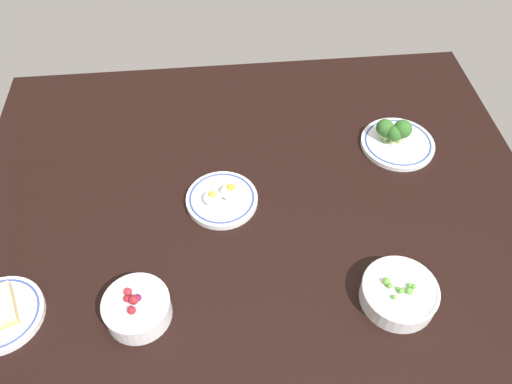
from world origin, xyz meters
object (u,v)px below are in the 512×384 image
object	(u,v)px
plate_sandwich	(0,313)
plate_eggs	(222,198)
plate_broccoli	(396,138)
bowl_peas	(399,293)
bowl_berries	(137,308)

from	to	relation	value
plate_sandwich	plate_eggs	distance (cm)	54.02
plate_broccoli	bowl_peas	bearing A→B (deg)	-105.08
plate_broccoli	bowl_berries	distance (cm)	79.68
bowl_peas	plate_sandwich	distance (cm)	82.56
plate_broccoli	plate_sandwich	distance (cm)	103.50
plate_broccoli	plate_eggs	world-z (taller)	plate_broccoli
bowl_peas	bowl_berries	xyz separation A→B (cm)	(-54.12, 1.69, 0.50)
bowl_berries	plate_broccoli	bearing A→B (deg)	33.52
plate_broccoli	plate_eggs	size ratio (longest dim) A/B	1.12
plate_sandwich	bowl_berries	world-z (taller)	bowl_berries
plate_broccoli	plate_eggs	bearing A→B (deg)	-162.18
plate_broccoli	bowl_berries	bearing A→B (deg)	-146.48
bowl_peas	plate_broccoli	world-z (taller)	plate_broccoli
bowl_berries	plate_sandwich	bearing A→B (deg)	175.19
bowl_peas	bowl_berries	size ratio (longest dim) A/B	1.16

